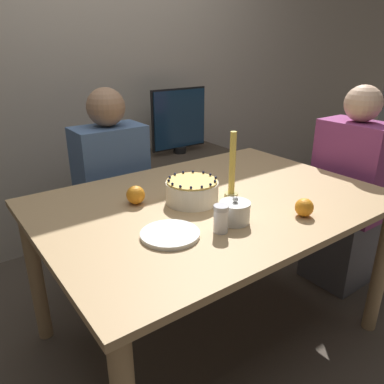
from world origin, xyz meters
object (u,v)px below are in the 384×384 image
object	(u,v)px
sugar_bowl	(235,212)
cake	(192,191)
person_man_blue_shirt	(114,202)
person_woman_floral	(347,203)
sugar_shaker	(221,219)
candle	(232,171)
tv_monitor	(179,120)

from	to	relation	value
sugar_bowl	cake	bearing A→B (deg)	93.35
sugar_bowl	person_man_blue_shirt	xyz separation A→B (m)	(-0.08, 0.98, -0.28)
cake	sugar_bowl	distance (m)	0.26
cake	person_woman_floral	distance (m)	1.11
cake	sugar_bowl	xyz separation A→B (m)	(0.02, -0.26, -0.01)
cake	person_woman_floral	world-z (taller)	person_woman_floral
cake	sugar_shaker	xyz separation A→B (m)	(-0.08, -0.29, 0.00)
cake	person_woman_floral	bearing A→B (deg)	-6.63
sugar_shaker	person_woman_floral	xyz separation A→B (m)	(1.15, 0.17, -0.29)
candle	person_woman_floral	bearing A→B (deg)	-4.22
sugar_shaker	tv_monitor	xyz separation A→B (m)	(0.76, 1.38, 0.07)
person_woman_floral	tv_monitor	world-z (taller)	person_woman_floral
sugar_bowl	candle	distance (m)	0.28
sugar_bowl	candle	world-z (taller)	candle
person_man_blue_shirt	person_woman_floral	xyz separation A→B (m)	(1.13, -0.84, 0.00)
cake	sugar_shaker	world-z (taller)	cake
sugar_bowl	tv_monitor	distance (m)	1.50
sugar_bowl	person_woman_floral	world-z (taller)	person_woman_floral
sugar_bowl	sugar_shaker	bearing A→B (deg)	-162.49
cake	person_woman_floral	xyz separation A→B (m)	(1.06, -0.12, -0.28)
person_woman_floral	tv_monitor	bearing A→B (deg)	17.97
cake	candle	size ratio (longest dim) A/B	0.76
sugar_shaker	candle	world-z (taller)	candle
person_man_blue_shirt	tv_monitor	distance (m)	0.90
sugar_bowl	person_woman_floral	distance (m)	1.09
person_woman_floral	tv_monitor	size ratio (longest dim) A/B	2.50
tv_monitor	person_woman_floral	bearing A→B (deg)	-72.03
sugar_bowl	sugar_shaker	distance (m)	0.10
cake	sugar_bowl	bearing A→B (deg)	-86.65
sugar_bowl	sugar_shaker	world-z (taller)	sugar_bowl
cake	candle	xyz separation A→B (m)	(0.18, -0.06, 0.07)
cake	tv_monitor	xyz separation A→B (m)	(0.67, 1.08, 0.07)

